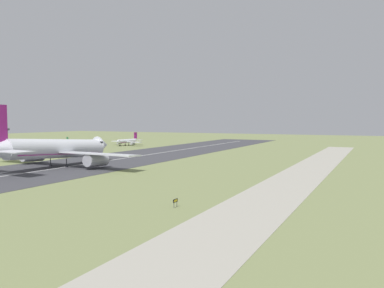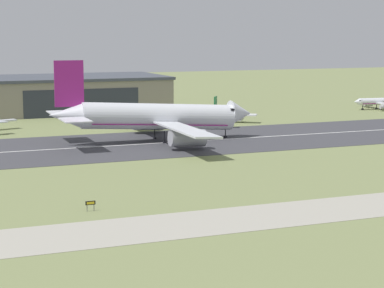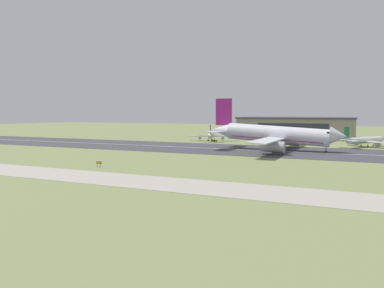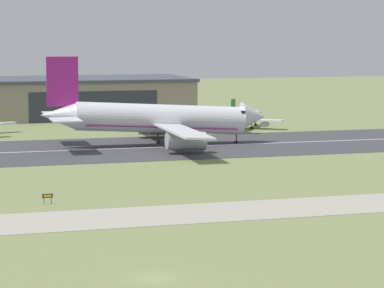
# 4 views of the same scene
# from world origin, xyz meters

# --- Properties ---
(ground_plane) EXTENTS (668.85, 668.85, 0.00)m
(ground_plane) POSITION_xyz_m (0.00, 50.10, 0.00)
(ground_plane) COLOR #7A8451
(taxiway_road) EXTENTS (321.63, 13.01, 0.05)m
(taxiway_road) POSITION_xyz_m (0.00, 29.81, 0.03)
(taxiway_road) COLOR #A8A393
(taxiway_road) RESTS_ON ground_plane
(airplane_landing) EXTENTS (49.72, 60.83, 19.20)m
(airplane_landing) POSITION_xyz_m (26.77, 103.29, 5.62)
(airplane_landing) COLOR silver
(airplane_landing) RESTS_ON ground_plane
(airplane_parked_west) EXTENTS (18.53, 22.61, 7.64)m
(airplane_parked_west) POSITION_xyz_m (118.87, 143.97, 2.58)
(airplane_parked_west) COLOR silver
(airplane_parked_west) RESTS_ON ground_plane
(airplane_parked_centre) EXTENTS (20.41, 24.13, 8.31)m
(airplane_parked_centre) POSITION_xyz_m (56.44, 130.75, 2.63)
(airplane_parked_centre) COLOR white
(airplane_parked_centre) RESTS_ON ground_plane
(runway_sign) EXTENTS (1.46, 0.13, 1.48)m
(runway_sign) POSITION_xyz_m (-4.98, 42.01, 1.09)
(runway_sign) COLOR #4C4C51
(runway_sign) RESTS_ON ground_plane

